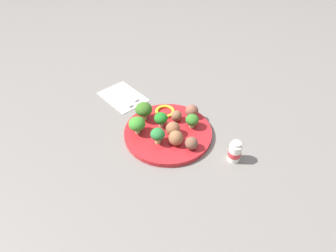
{
  "coord_description": "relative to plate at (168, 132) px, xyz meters",
  "views": [
    {
      "loc": [
        0.47,
        -0.48,
        0.64
      ],
      "look_at": [
        0.0,
        0.0,
        0.04
      ],
      "focal_mm": 30.66,
      "sensor_mm": 36.0,
      "label": 1
    }
  ],
  "objects": [
    {
      "name": "yogurt_bottle",
      "position": [
        0.21,
        0.06,
        0.02
      ],
      "size": [
        0.04,
        0.04,
        0.07
      ],
      "color": "white",
      "rests_on": "ground_plane"
    },
    {
      "name": "pepper_ring_mid_left",
      "position": [
        -0.07,
        0.06,
        0.01
      ],
      "size": [
        0.09,
        0.09,
        0.01
      ],
      "primitive_type": "torus",
      "rotation": [
        0.0,
        0.0,
        2.68
      ],
      "color": "yellow",
      "rests_on": "plate"
    },
    {
      "name": "ground_plane",
      "position": [
        0.0,
        0.0,
        -0.01
      ],
      "size": [
        4.0,
        4.0,
        0.0
      ],
      "primitive_type": "plane",
      "color": "slate"
    },
    {
      "name": "meatball_back_left",
      "position": [
        0.02,
        0.0,
        0.03
      ],
      "size": [
        0.04,
        0.04,
        0.04
      ],
      "primitive_type": "sphere",
      "color": "brown",
      "rests_on": "plate"
    },
    {
      "name": "fork",
      "position": [
        -0.25,
        0.05,
        -0.0
      ],
      "size": [
        0.12,
        0.02,
        0.01
      ],
      "color": "silver",
      "rests_on": "napkin"
    },
    {
      "name": "meatball_front_right",
      "position": [
        0.06,
        -0.02,
        0.03
      ],
      "size": [
        0.05,
        0.05,
        0.05
      ],
      "primitive_type": "sphere",
      "color": "brown",
      "rests_on": "plate"
    },
    {
      "name": "plate",
      "position": [
        0.0,
        0.0,
        0.0
      ],
      "size": [
        0.28,
        0.28,
        0.02
      ],
      "primitive_type": "cylinder",
      "color": "red",
      "rests_on": "ground_plane"
    },
    {
      "name": "broccoli_floret_mid_right",
      "position": [
        0.04,
        0.07,
        0.04
      ],
      "size": [
        0.04,
        0.04,
        0.05
      ],
      "color": "#9ECB74",
      "rests_on": "plate"
    },
    {
      "name": "meatball_front_left",
      "position": [
        0.1,
        -0.01,
        0.03
      ],
      "size": [
        0.04,
        0.04,
        0.04
      ],
      "primitive_type": "sphere",
      "color": "brown",
      "rests_on": "plate"
    },
    {
      "name": "broccoli_floret_back_right",
      "position": [
        -0.06,
        -0.07,
        0.04
      ],
      "size": [
        0.05,
        0.05,
        0.06
      ],
      "color": "#95CD70",
      "rests_on": "plate"
    },
    {
      "name": "meatball_mid_right",
      "position": [
        0.01,
        0.11,
        0.03
      ],
      "size": [
        0.04,
        0.04,
        0.04
      ],
      "primitive_type": "sphere",
      "color": "brown",
      "rests_on": "plate"
    },
    {
      "name": "meatball_back_right",
      "position": [
        -0.02,
        0.06,
        0.03
      ],
      "size": [
        0.04,
        0.04,
        0.04
      ],
      "primitive_type": "sphere",
      "color": "brown",
      "rests_on": "plate"
    },
    {
      "name": "broccoli_floret_far_rim",
      "position": [
        0.01,
        -0.06,
        0.04
      ],
      "size": [
        0.04,
        0.04,
        0.05
      ],
      "color": "#ACC56E",
      "rests_on": "plate"
    },
    {
      "name": "broccoli_floret_center",
      "position": [
        -0.1,
        -0.01,
        0.05
      ],
      "size": [
        0.06,
        0.06,
        0.06
      ],
      "color": "#90BB69",
      "rests_on": "plate"
    },
    {
      "name": "knife",
      "position": [
        -0.26,
        0.01,
        -0.0
      ],
      "size": [
        0.15,
        0.02,
        0.01
      ],
      "color": "silver",
      "rests_on": "napkin"
    },
    {
      "name": "broccoli_floret_back_left",
      "position": [
        -0.03,
        -0.0,
        0.04
      ],
      "size": [
        0.04,
        0.04,
        0.05
      ],
      "color": "#97C384",
      "rests_on": "plate"
    },
    {
      "name": "napkin",
      "position": [
        -0.26,
        0.03,
        -0.01
      ],
      "size": [
        0.18,
        0.13,
        0.01
      ],
      "primitive_type": "cube",
      "rotation": [
        0.0,
        0.0,
        -0.07
      ],
      "color": "white",
      "rests_on": "ground_plane"
    }
  ]
}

